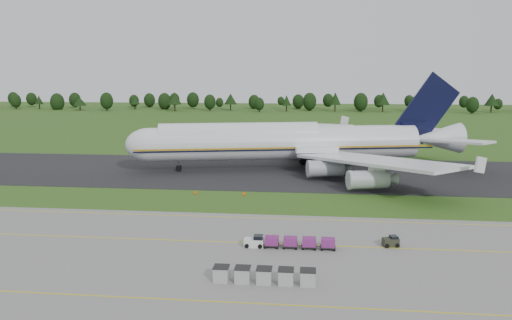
# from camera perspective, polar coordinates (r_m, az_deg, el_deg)

# --- Properties ---
(ground) EXTENTS (600.00, 600.00, 0.00)m
(ground) POSITION_cam_1_polar(r_m,az_deg,el_deg) (90.14, 0.20, -4.86)
(ground) COLOR #2D5118
(ground) RESTS_ON ground
(apron) EXTENTS (300.00, 52.00, 0.06)m
(apron) POSITION_cam_1_polar(r_m,az_deg,el_deg) (58.17, -3.35, -13.32)
(apron) COLOR slate
(apron) RESTS_ON ground
(taxiway) EXTENTS (300.00, 40.00, 0.08)m
(taxiway) POSITION_cam_1_polar(r_m,az_deg,el_deg) (117.32, 1.61, -1.37)
(taxiway) COLOR black
(taxiway) RESTS_ON ground
(apron_markings) EXTENTS (300.00, 30.20, 0.01)m
(apron_markings) POSITION_cam_1_polar(r_m,az_deg,el_deg) (64.59, -2.31, -10.86)
(apron_markings) COLOR yellow
(apron_markings) RESTS_ON apron
(tree_line) EXTENTS (525.28, 23.65, 11.79)m
(tree_line) POSITION_cam_1_polar(r_m,az_deg,el_deg) (307.27, 6.25, 6.67)
(tree_line) COLOR black
(tree_line) RESTS_ON ground
(aircraft) EXTENTS (83.23, 79.04, 23.31)m
(aircraft) POSITION_cam_1_polar(r_m,az_deg,el_deg) (120.53, 4.03, 2.10)
(aircraft) COLOR silver
(aircraft) RESTS_ON ground
(baggage_train) EXTENTS (12.09, 1.55, 1.49)m
(baggage_train) POSITION_cam_1_polar(r_m,az_deg,el_deg) (67.12, 3.70, -9.35)
(baggage_train) COLOR silver
(baggage_train) RESTS_ON apron
(utility_cart) EXTENTS (2.30, 1.69, 1.14)m
(utility_cart) POSITION_cam_1_polar(r_m,az_deg,el_deg) (70.01, 15.13, -9.06)
(utility_cart) COLOR #292B1E
(utility_cart) RESTS_ON apron
(uld_row) EXTENTS (11.34, 1.74, 1.72)m
(uld_row) POSITION_cam_1_polar(r_m,az_deg,el_deg) (56.46, 0.94, -13.06)
(uld_row) COLOR #9D9D9D
(uld_row) RESTS_ON apron
(edge_markers) EXTENTS (9.97, 0.30, 0.60)m
(edge_markers) POSITION_cam_1_polar(r_m,az_deg,el_deg) (95.84, -4.17, -3.82)
(edge_markers) COLOR #F95907
(edge_markers) RESTS_ON ground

